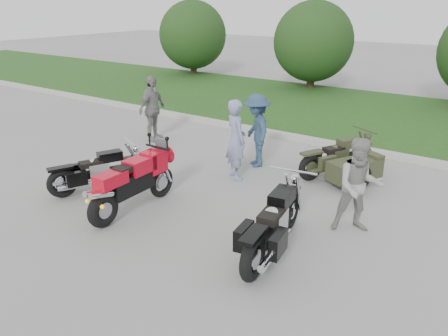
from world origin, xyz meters
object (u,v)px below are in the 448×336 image
Objects in this scene: person_stripe at (236,140)px; sportbike_red at (131,182)px; person_grey at (359,186)px; person_denim at (256,131)px; cruiser_left at (94,172)px; cruiser_sidecar at (346,165)px; person_back at (152,109)px; cruiser_right at (272,227)px.

sportbike_red is at bearing 109.08° from person_stripe.
person_grey is (3.91, 1.81, 0.24)m from sportbike_red.
sportbike_red is 4.31m from person_grey.
sportbike_red is 1.24× the size of person_denim.
person_grey is at bearing 40.68° from cruiser_left.
cruiser_sidecar is 1.11× the size of person_stripe.
cruiser_left is at bearing 82.47° from person_stripe.
person_back reaches higher than cruiser_left.
person_stripe is (2.14, 2.42, 0.52)m from cruiser_left.
sportbike_red is 1.18× the size of person_back.
sportbike_red is 3.06m from cruiser_right.
cruiser_sidecar is at bearing 83.79° from person_grey.
person_grey is at bearing 53.28° from cruiser_right.
cruiser_left is 4.48m from cruiser_right.
cruiser_right is 4.22m from person_denim.
person_back is (-6.87, 1.91, 0.09)m from person_grey.
person_stripe is (0.70, 2.67, 0.31)m from sportbike_red.
person_back is at bearing 133.75° from person_grey.
cruiser_left is 5.73m from cruiser_sidecar.
person_denim is 3.62m from person_back.
sportbike_red is 4.93m from cruiser_sidecar.
person_stripe is at bearing -122.25° from cruiser_sidecar.
cruiser_left is 5.58m from person_grey.
sportbike_red reaches higher than cruiser_left.
person_grey is 3.74m from person_denim.
cruiser_left is 1.17× the size of person_grey.
cruiser_right is at bearing -148.97° from person_grey.
person_stripe is (-2.35, 2.46, 0.45)m from cruiser_right.
person_denim reaches higher than cruiser_left.
sportbike_red reaches higher than cruiser_sidecar.
person_stripe is (-2.22, -1.30, 0.54)m from cruiser_sidecar.
person_back reaches higher than cruiser_right.
cruiser_left is at bearing 169.46° from sportbike_red.
cruiser_sidecar is at bearing 52.83° from sportbike_red.
cruiser_right is at bearing 167.50° from person_stripe.
person_stripe is 1.03× the size of person_denim.
person_stripe is 3.81m from person_back.
person_denim is at bearing 82.84° from cruiser_left.
person_back is (-3.66, 1.05, 0.02)m from person_stripe.
cruiser_right is at bearing -10.45° from person_denim.
person_back is at bearing 17.92° from person_stripe.
person_grey is at bearing 23.98° from sportbike_red.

